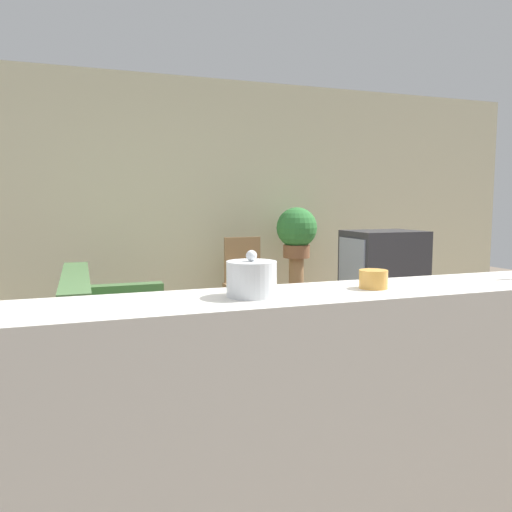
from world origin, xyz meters
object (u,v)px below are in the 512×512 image
Objects in this scene: couch at (117,337)px; wooden_chair at (246,278)px; television at (383,261)px; potted_plant at (297,230)px; decorative_bowl at (251,278)px.

wooden_chair reaches higher than couch.
couch is 1.77× the size of wooden_chair.
television is 1.19× the size of potted_plant.
wooden_chair is 0.84m from potted_plant.
wooden_chair is 3.40m from decorative_bowl.
wooden_chair is 1.68× the size of potted_plant.
potted_plant is at bearing 63.42° from decorative_bowl.
potted_plant reaches higher than wooden_chair.
potted_plant reaches higher than television.
couch is at bearing 99.04° from decorative_bowl.
potted_plant is at bearing 16.43° from wooden_chair.
couch is 2.48m from potted_plant.
decorative_bowl is at bearing -132.94° from television.
wooden_chair is at bearing -163.57° from potted_plant.
potted_plant is 3.79m from decorative_bowl.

